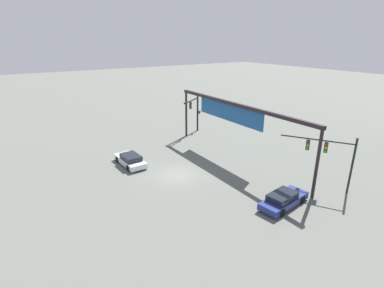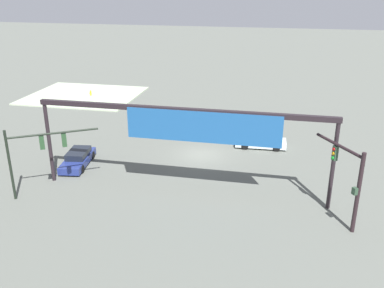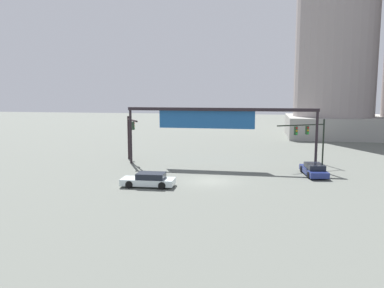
{
  "view_description": "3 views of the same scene",
  "coord_description": "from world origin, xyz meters",
  "views": [
    {
      "loc": [
        23.29,
        -13.4,
        12.97
      ],
      "look_at": [
        -0.78,
        2.26,
        2.64
      ],
      "focal_mm": 27.51,
      "sensor_mm": 36.0,
      "label": 1
    },
    {
      "loc": [
        -6.47,
        34.2,
        14.53
      ],
      "look_at": [
        0.55,
        1.42,
        1.51
      ],
      "focal_mm": 39.55,
      "sensor_mm": 36.0,
      "label": 2
    },
    {
      "loc": [
        4.83,
        -35.19,
        8.2
      ],
      "look_at": [
        -1.22,
        -2.59,
        3.78
      ],
      "focal_mm": 36.73,
      "sensor_mm": 36.0,
      "label": 3
    }
  ],
  "objects": [
    {
      "name": "traffic_signal_near_corner",
      "position": [
        9.79,
        9.78,
        3.61
      ],
      "size": [
        5.38,
        3.38,
        5.16
      ],
      "rotation": [
        0.0,
        0.0,
        -2.59
      ],
      "color": "black",
      "rests_on": "ground"
    },
    {
      "name": "ground_plane",
      "position": [
        0.0,
        0.0,
        0.0
      ],
      "size": [
        220.82,
        220.82,
        0.0
      ],
      "primitive_type": "plane",
      "color": "#5D615A"
    },
    {
      "name": "sedan_car_waiting_far",
      "position": [
        9.72,
        4.35,
        0.58
      ],
      "size": [
        2.41,
        4.99,
        1.21
      ],
      "rotation": [
        0.0,
        0.0,
        1.71
      ],
      "color": "navy",
      "rests_on": "ground"
    },
    {
      "name": "sedan_car_approaching",
      "position": [
        -4.98,
        -2.98,
        0.58
      ],
      "size": [
        4.7,
        2.11,
        1.21
      ],
      "rotation": [
        0.0,
        0.0,
        3.19
      ],
      "color": "silver",
      "rests_on": "ground"
    },
    {
      "name": "traffic_signal_opposite_side",
      "position": [
        -10.98,
        9.43,
        3.46
      ],
      "size": [
        2.55,
        4.08,
        5.27
      ],
      "rotation": [
        0.0,
        0.0,
        -1.01
      ],
      "color": "black",
      "rests_on": "ground"
    },
    {
      "name": "overhead_sign_gantry",
      "position": [
        -0.53,
        7.54,
        5.37
      ],
      "size": [
        20.87,
        0.43,
        6.48
      ],
      "color": "black",
      "rests_on": "ground"
    }
  ]
}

